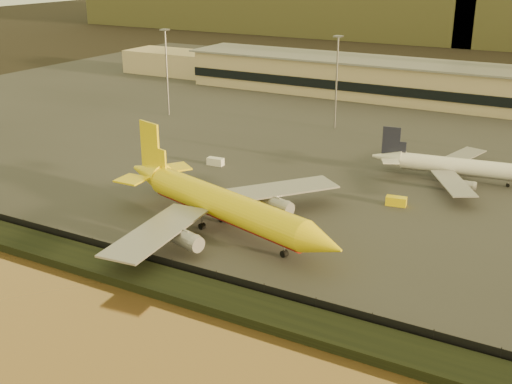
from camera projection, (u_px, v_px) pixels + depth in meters
ground at (208, 240)px, 110.12m from camera, size 900.00×900.00×0.00m
embankment at (146, 278)px, 95.97m from camera, size 320.00×7.00×1.40m
tarmac at (386, 121)px, 187.78m from camera, size 320.00×220.00×0.20m
perimeter_fence at (162, 264)px, 99.03m from camera, size 300.00×0.05×2.20m
terminal_building at (375, 79)px, 217.24m from camera, size 202.00×25.00×12.60m
apron_light_masts at (423, 84)px, 159.11m from camera, size 152.20×12.20×25.40m
dhl_cargo_jet at (222, 205)px, 112.05m from camera, size 52.24×49.95×15.87m
white_narrowbody_jet at (458, 167)px, 137.10m from camera, size 36.90×35.69×10.61m
gse_vehicle_yellow at (396, 201)px, 124.50m from camera, size 4.15×2.33×1.77m
gse_vehicle_white at (215, 161)px, 148.23m from camera, size 3.94×1.99×1.72m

